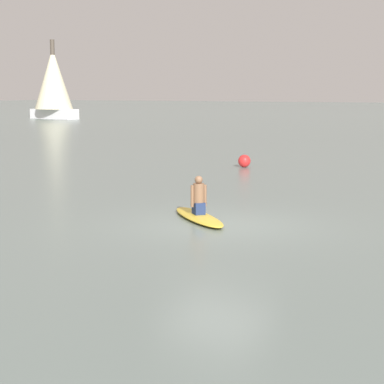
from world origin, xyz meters
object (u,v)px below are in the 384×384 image
(surfboard, at_px, (199,217))
(person_paddler, at_px, (199,197))
(sailboat_near_right, at_px, (53,82))
(buoy_marker, at_px, (244,161))

(surfboard, xyz_separation_m, person_paddler, (0.00, 0.00, 0.50))
(surfboard, bearing_deg, person_paddler, 39.08)
(person_paddler, bearing_deg, surfboard, -140.92)
(surfboard, distance_m, person_paddler, 0.50)
(surfboard, distance_m, sailboat_near_right, 66.89)
(surfboard, height_order, person_paddler, person_paddler)
(sailboat_near_right, bearing_deg, buoy_marker, 145.38)
(sailboat_near_right, height_order, buoy_marker, sailboat_near_right)
(surfboard, relative_size, sailboat_near_right, 0.31)
(person_paddler, xyz_separation_m, sailboat_near_right, (46.06, 48.31, 3.78))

